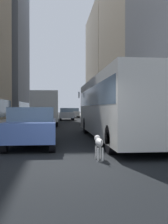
# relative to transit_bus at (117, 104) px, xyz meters

# --- Properties ---
(ground_plane) EXTENTS (120.00, 120.00, 0.00)m
(ground_plane) POSITION_rel_transit_bus_xyz_m (-2.80, 29.10, -1.78)
(ground_plane) COLOR black
(sidewalk_left) EXTENTS (2.40, 110.00, 0.15)m
(sidewalk_left) POSITION_rel_transit_bus_xyz_m (-8.50, 29.10, -1.70)
(sidewalk_left) COLOR gray
(sidewalk_left) RESTS_ON ground
(sidewalk_right) EXTENTS (2.40, 110.00, 0.15)m
(sidewalk_right) POSITION_rel_transit_bus_xyz_m (2.90, 29.10, -1.70)
(sidewalk_right) COLOR gray
(sidewalk_right) RESTS_ON ground
(building_right_far) EXTENTS (8.32, 21.59, 23.71)m
(building_right_far) POSITION_rel_transit_bus_xyz_m (9.10, 48.14, 10.07)
(building_right_far) COLOR #A0937F
(building_right_far) RESTS_ON ground
(transit_bus) EXTENTS (2.78, 11.53, 3.05)m
(transit_bus) POSITION_rel_transit_bus_xyz_m (0.00, 0.00, 0.00)
(transit_bus) COLOR silver
(transit_bus) RESTS_ON ground
(car_white_van) EXTENTS (1.71, 4.36, 1.62)m
(car_white_van) POSITION_rel_transit_bus_xyz_m (0.00, 32.53, -0.96)
(car_white_van) COLOR silver
(car_white_van) RESTS_ON ground
(car_silver_sedan) EXTENTS (1.84, 4.18, 1.62)m
(car_silver_sedan) POSITION_rel_transit_bus_xyz_m (-1.60, 23.04, -0.96)
(car_silver_sedan) COLOR #B7BABF
(car_silver_sedan) RESTS_ON ground
(car_blue_hatchback) EXTENTS (1.90, 4.44, 1.62)m
(car_blue_hatchback) POSITION_rel_transit_bus_xyz_m (-4.00, -1.87, -0.95)
(car_blue_hatchback) COLOR #4C6BB7
(car_blue_hatchback) RESTS_ON ground
(box_truck) EXTENTS (2.30, 7.50, 3.05)m
(box_truck) POSITION_rel_transit_bus_xyz_m (-4.00, 12.51, -0.11)
(box_truck) COLOR #19519E
(box_truck) RESTS_ON ground
(dalmatian_dog) EXTENTS (0.22, 0.96, 0.72)m
(dalmatian_dog) POSITION_rel_transit_bus_xyz_m (-1.72, -5.11, -1.26)
(dalmatian_dog) COLOR white
(dalmatian_dog) RESTS_ON ground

